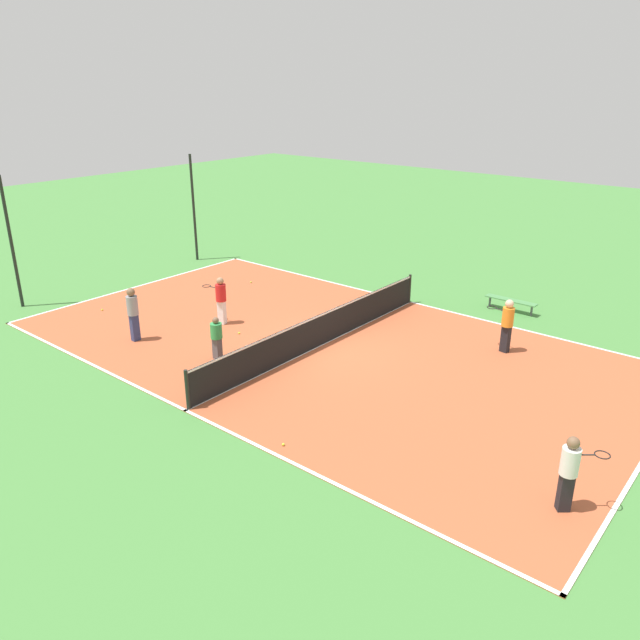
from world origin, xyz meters
The scene contains 15 objects.
ground_plane centered at (0.00, 0.00, 0.00)m, with size 80.00×80.00×0.00m, color #47843D.
court_surface centered at (0.00, 0.00, 0.01)m, with size 11.05×19.61×0.02m.
tennis_net centered at (0.00, 0.00, 0.59)m, with size 10.85×0.10×1.12m.
bench centered at (6.98, -3.37, 0.39)m, with size 0.36×1.92×0.45m.
player_far_white centered at (-3.26, -8.96, 0.98)m, with size 0.85×0.93×1.66m.
player_center_orange centered at (3.33, -4.77, 1.02)m, with size 0.47×0.97×1.73m.
player_far_green centered at (-2.77, 1.79, 0.78)m, with size 0.37×0.37×1.36m.
player_baseline_gray centered at (-3.51, 4.95, 1.06)m, with size 0.38×0.38×1.79m.
player_coach_red centered at (-0.69, 3.88, 1.00)m, with size 0.50×0.98×1.69m.
tennis_ball_far_baseline centered at (3.25, 6.46, 0.06)m, with size 0.07×0.07×0.07m, color #CCE033.
tennis_ball_right_alley centered at (-2.64, 8.30, 0.06)m, with size 0.07×0.07×0.07m, color #CCE033.
tennis_ball_left_sideline centered at (-0.99, 2.72, 0.06)m, with size 0.07×0.07×0.07m, color #CCE033.
tennis_ball_midcourt centered at (-5.10, -3.09, 0.06)m, with size 0.07×0.07×0.07m, color #CCE033.
fence_post_back_left centered at (-4.26, 11.10, 2.45)m, with size 0.12×0.12×4.91m.
fence_post_back_right centered at (4.26, 11.10, 2.45)m, with size 0.12×0.12×4.91m.
Camera 1 is at (-14.23, -11.72, 8.03)m, focal length 35.00 mm.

